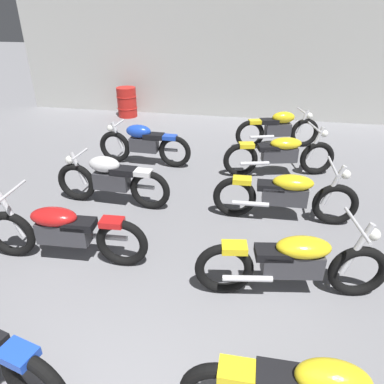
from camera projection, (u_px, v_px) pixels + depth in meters
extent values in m
cube|color=#B2B2AD|center=(234.00, 52.00, 10.06)|extent=(12.72, 0.24, 3.60)
torus|color=black|center=(36.00, 384.00, 2.84)|extent=(0.68, 0.26, 0.67)
cube|color=blue|center=(18.00, 354.00, 2.74)|extent=(0.32, 0.26, 0.08)
cylinder|color=silver|center=(26.00, 361.00, 3.05)|extent=(0.55, 0.19, 0.07)
torus|color=black|center=(11.00, 234.00, 4.70)|extent=(0.68, 0.15, 0.67)
torus|color=black|center=(122.00, 243.00, 4.52)|extent=(0.68, 0.15, 0.67)
cylinder|color=silver|center=(11.00, 214.00, 4.55)|extent=(0.28, 0.09, 0.66)
cube|color=#38383D|center=(64.00, 232.00, 4.57)|extent=(0.67, 0.28, 0.28)
ellipsoid|color=red|center=(54.00, 217.00, 4.48)|extent=(0.62, 0.35, 0.22)
cube|color=black|center=(79.00, 224.00, 4.47)|extent=(0.41, 0.26, 0.10)
cube|color=red|center=(112.00, 222.00, 4.40)|extent=(0.29, 0.22, 0.08)
cylinder|color=silver|center=(10.00, 193.00, 4.40)|extent=(0.08, 0.68, 0.04)
cylinder|color=silver|center=(107.00, 237.00, 4.68)|extent=(0.55, 0.10, 0.07)
torus|color=black|center=(77.00, 182.00, 6.07)|extent=(0.67, 0.13, 0.67)
torus|color=black|center=(150.00, 190.00, 5.81)|extent=(0.67, 0.13, 0.67)
cylinder|color=silver|center=(79.00, 168.00, 5.93)|extent=(0.25, 0.08, 0.56)
cube|color=#38383D|center=(112.00, 181.00, 5.89)|extent=(0.58, 0.26, 0.28)
ellipsoid|color=white|center=(104.00, 164.00, 5.78)|extent=(0.53, 0.30, 0.26)
cube|color=black|center=(123.00, 171.00, 5.76)|extent=(0.41, 0.25, 0.10)
cube|color=white|center=(143.00, 173.00, 5.69)|extent=(0.29, 0.21, 0.08)
cylinder|color=silver|center=(80.00, 154.00, 5.80)|extent=(0.05, 0.48, 0.04)
sphere|color=white|center=(70.00, 160.00, 5.89)|extent=(0.14, 0.14, 0.14)
cylinder|color=silver|center=(138.00, 186.00, 5.98)|extent=(0.55, 0.09, 0.07)
torus|color=black|center=(115.00, 147.00, 7.57)|extent=(0.67, 0.13, 0.67)
torus|color=black|center=(175.00, 152.00, 7.32)|extent=(0.67, 0.13, 0.67)
cylinder|color=silver|center=(117.00, 135.00, 7.44)|extent=(0.24, 0.08, 0.56)
cube|color=#38383D|center=(144.00, 145.00, 7.40)|extent=(0.58, 0.26, 0.28)
ellipsoid|color=blue|center=(139.00, 131.00, 7.29)|extent=(0.53, 0.29, 0.26)
cube|color=black|center=(154.00, 136.00, 7.26)|extent=(0.41, 0.25, 0.10)
cube|color=blue|center=(170.00, 137.00, 7.20)|extent=(0.29, 0.21, 0.08)
cylinder|color=silver|center=(119.00, 123.00, 7.30)|extent=(0.05, 0.48, 0.04)
sphere|color=white|center=(110.00, 128.00, 7.40)|extent=(0.14, 0.14, 0.14)
cylinder|color=silver|center=(165.00, 149.00, 7.49)|extent=(0.55, 0.09, 0.07)
ellipsoid|color=yellow|center=(333.00, 379.00, 2.47)|extent=(0.52, 0.29, 0.26)
cube|color=black|center=(284.00, 379.00, 2.56)|extent=(0.40, 0.24, 0.10)
cube|color=yellow|center=(237.00, 372.00, 2.61)|extent=(0.28, 0.20, 0.08)
torus|color=black|center=(358.00, 271.00, 4.04)|extent=(0.68, 0.22, 0.67)
torus|color=black|center=(224.00, 269.00, 4.08)|extent=(0.68, 0.22, 0.67)
cylinder|color=silver|center=(357.00, 249.00, 3.90)|extent=(0.28, 0.11, 0.66)
cube|color=#38383D|center=(292.00, 263.00, 4.02)|extent=(0.69, 0.34, 0.28)
ellipsoid|color=yellow|center=(304.00, 247.00, 3.91)|extent=(0.64, 0.41, 0.22)
cube|color=black|center=(273.00, 253.00, 3.96)|extent=(0.43, 0.30, 0.10)
cube|color=yellow|center=(234.00, 248.00, 3.94)|extent=(0.31, 0.24, 0.08)
cylinder|color=silver|center=(357.00, 225.00, 3.76)|extent=(0.15, 0.68, 0.04)
sphere|color=white|center=(374.00, 234.00, 3.81)|extent=(0.14, 0.14, 0.14)
cylinder|color=silver|center=(247.00, 278.00, 3.97)|extent=(0.55, 0.16, 0.07)
torus|color=black|center=(335.00, 205.00, 5.39)|extent=(0.67, 0.13, 0.67)
torus|color=black|center=(234.00, 197.00, 5.60)|extent=(0.67, 0.13, 0.67)
cylinder|color=silver|center=(333.00, 186.00, 5.26)|extent=(0.28, 0.08, 0.66)
cube|color=#38383D|center=(285.00, 195.00, 5.45)|extent=(0.67, 0.26, 0.28)
ellipsoid|color=yellow|center=(293.00, 182.00, 5.33)|extent=(0.61, 0.34, 0.22)
cube|color=black|center=(271.00, 186.00, 5.41)|extent=(0.41, 0.25, 0.10)
cube|color=yellow|center=(242.00, 180.00, 5.44)|extent=(0.29, 0.21, 0.08)
cylinder|color=silver|center=(333.00, 166.00, 5.12)|extent=(0.06, 0.68, 0.04)
sphere|color=white|center=(346.00, 174.00, 5.15)|extent=(0.14, 0.14, 0.14)
cylinder|color=silver|center=(250.00, 204.00, 5.46)|extent=(0.55, 0.09, 0.07)
torus|color=black|center=(317.00, 158.00, 7.01)|extent=(0.68, 0.27, 0.67)
torus|color=black|center=(240.00, 160.00, 6.93)|extent=(0.68, 0.27, 0.67)
cylinder|color=silver|center=(315.00, 143.00, 6.86)|extent=(0.28, 0.13, 0.66)
cube|color=#38383D|center=(279.00, 154.00, 6.92)|extent=(0.70, 0.39, 0.28)
ellipsoid|color=yellow|center=(286.00, 143.00, 6.83)|extent=(0.66, 0.46, 0.22)
cube|color=black|center=(269.00, 148.00, 6.85)|extent=(0.45, 0.33, 0.10)
cube|color=yellow|center=(247.00, 145.00, 6.80)|extent=(0.32, 0.26, 0.08)
cylinder|color=silver|center=(315.00, 128.00, 6.71)|extent=(0.20, 0.67, 0.04)
sphere|color=white|center=(324.00, 134.00, 6.78)|extent=(0.14, 0.14, 0.14)
cylinder|color=silver|center=(255.00, 163.00, 6.84)|extent=(0.55, 0.20, 0.07)
torus|color=black|center=(304.00, 133.00, 8.40)|extent=(0.67, 0.30, 0.67)
torus|color=black|center=(250.00, 135.00, 8.28)|extent=(0.67, 0.30, 0.67)
cylinder|color=silver|center=(303.00, 122.00, 8.27)|extent=(0.25, 0.14, 0.56)
cube|color=#38383D|center=(278.00, 129.00, 8.29)|extent=(0.62, 0.40, 0.28)
ellipsoid|color=yellow|center=(283.00, 117.00, 8.17)|extent=(0.58, 0.42, 0.26)
cube|color=black|center=(269.00, 121.00, 8.18)|extent=(0.45, 0.35, 0.10)
cube|color=yellow|center=(255.00, 122.00, 8.15)|extent=(0.33, 0.27, 0.08)
cylinder|color=silver|center=(302.00, 111.00, 8.15)|extent=(0.17, 0.47, 0.04)
sphere|color=white|center=(310.00, 116.00, 8.22)|extent=(0.14, 0.14, 0.14)
cylinder|color=silver|center=(262.00, 137.00, 8.20)|extent=(0.55, 0.23, 0.07)
cylinder|color=red|center=(127.00, 102.00, 10.65)|extent=(0.56, 0.56, 0.85)
torus|color=red|center=(126.00, 96.00, 10.57)|extent=(0.59, 0.59, 0.03)
torus|color=red|center=(127.00, 108.00, 10.73)|extent=(0.59, 0.59, 0.03)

